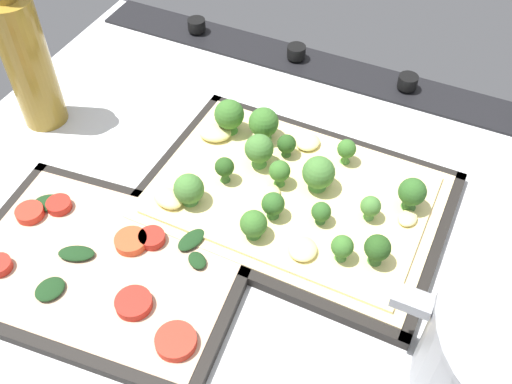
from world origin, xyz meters
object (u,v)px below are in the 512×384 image
baking_tray_front (294,202)px  baking_tray_back (105,269)px  oil_bottle (27,60)px  broccoli_pizza (289,188)px  veggie_pizza_back (105,265)px

baking_tray_front → baking_tray_back: bearing=49.8°
baking_tray_front → oil_bottle: bearing=0.1°
baking_tray_front → broccoli_pizza: size_ratio=1.07×
broccoli_pizza → veggie_pizza_back: 22.60cm
baking_tray_back → veggie_pizza_back: bearing=-145.0°
oil_bottle → baking_tray_front: bearing=-179.9°
broccoli_pizza → baking_tray_front: bearing=158.6°
baking_tray_front → broccoli_pizza: 2.00cm
veggie_pizza_back → oil_bottle: bearing=-38.5°
veggie_pizza_back → oil_bottle: size_ratio=1.30×
baking_tray_front → broccoli_pizza: (0.85, -0.33, 1.78)cm
oil_bottle → broccoli_pizza: bearing=-179.4°
broccoli_pizza → baking_tray_back: (13.93, 17.83, -1.77)cm
baking_tray_back → baking_tray_front: bearing=-130.2°
baking_tray_front → oil_bottle: (36.60, 0.05, 9.22)cm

